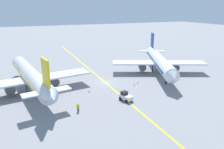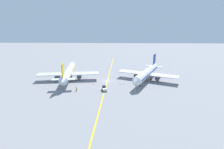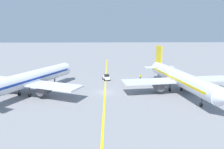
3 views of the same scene
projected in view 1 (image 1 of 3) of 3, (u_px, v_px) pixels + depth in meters
ground_plane at (105, 82)px, 58.52m from camera, size 400.00×400.00×0.00m
apron_yellow_centreline at (105, 82)px, 58.52m from camera, size 2.41×119.99×0.01m
airplane_at_gate at (31, 76)px, 51.33m from camera, size 28.45×35.50×10.60m
airplane_adjacent_stand at (159, 61)px, 65.76m from camera, size 27.67×33.61×10.60m
baggage_tug_white at (126, 97)px, 46.82m from camera, size 2.45×3.31×2.11m
ground_crew_worker at (78, 107)px, 41.84m from camera, size 0.58×0.26×1.68m
traffic_cone_near_nose at (89, 91)px, 51.56m from camera, size 0.32×0.32×0.55m
traffic_cone_mid_apron at (134, 85)px, 55.97m from camera, size 0.32×0.32×0.55m
traffic_cone_by_wingtip at (138, 83)px, 57.38m from camera, size 0.32×0.32×0.55m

